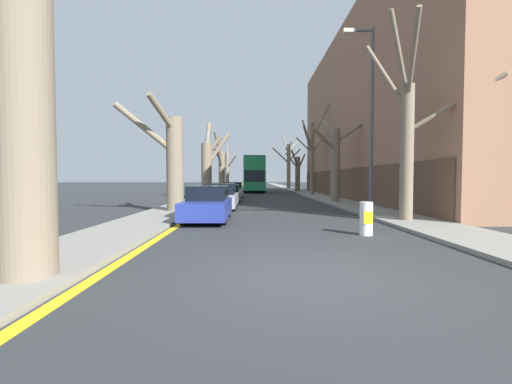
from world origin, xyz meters
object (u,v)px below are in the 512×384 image
(double_decker_bus, at_px, (254,173))
(street_tree_left_1, at_px, (172,158))
(parked_car_1, at_px, (220,197))
(lamp_post, at_px, (370,113))
(street_tree_right_3, at_px, (297,172))
(parked_car_0, at_px, (208,204))
(street_tree_right_4, at_px, (289,164))
(traffic_bollard, at_px, (366,219))
(street_tree_left_0, at_px, (13,44))
(street_tree_left_4, at_px, (227,169))
(street_tree_left_2, at_px, (208,166))
(street_tree_left_3, at_px, (221,168))
(parked_car_2, at_px, (227,194))
(street_tree_right_2, at_px, (312,155))
(parked_car_3, at_px, (232,190))
(street_tree_right_0, at_px, (408,135))
(street_tree_right_1, at_px, (335,160))

(double_decker_bus, bearing_deg, street_tree_left_1, -98.95)
(parked_car_1, relative_size, lamp_post, 0.52)
(street_tree_right_3, height_order, parked_car_0, street_tree_right_3)
(street_tree_right_4, relative_size, double_decker_bus, 0.72)
(traffic_bollard, bearing_deg, parked_car_0, 145.09)
(street_tree_left_0, xyz_separation_m, street_tree_left_4, (-0.03, 47.27, -0.74))
(street_tree_left_2, relative_size, traffic_bollard, 6.63)
(parked_car_1, bearing_deg, street_tree_left_1, -135.33)
(street_tree_right_4, bearing_deg, lamp_post, -90.82)
(double_decker_bus, height_order, parked_car_0, double_decker_bus)
(street_tree_left_2, relative_size, street_tree_left_3, 0.95)
(street_tree_right_4, height_order, lamp_post, street_tree_right_4)
(street_tree_left_3, bearing_deg, parked_car_2, -83.03)
(street_tree_right_2, distance_m, traffic_bollard, 24.44)
(street_tree_right_2, bearing_deg, street_tree_left_0, -108.89)
(street_tree_right_2, xyz_separation_m, parked_car_0, (-7.82, -20.35, -3.44))
(parked_car_3, xyz_separation_m, lamp_post, (7.11, -16.00, 4.03))
(traffic_bollard, bearing_deg, street_tree_left_4, 99.77)
(parked_car_2, bearing_deg, double_decker_bus, 83.88)
(street_tree_right_2, distance_m, parked_car_0, 22.07)
(street_tree_left_1, bearing_deg, traffic_bollard, -42.83)
(street_tree_left_1, distance_m, street_tree_left_4, 35.64)
(street_tree_left_4, xyz_separation_m, traffic_bollard, (7.33, -42.58, -2.64))
(parked_car_3, bearing_deg, street_tree_right_0, -66.83)
(street_tree_left_1, height_order, street_tree_right_0, street_tree_right_0)
(street_tree_left_4, xyz_separation_m, street_tree_right_0, (9.88, -39.73, 0.24))
(street_tree_left_3, xyz_separation_m, street_tree_right_3, (9.65, 3.97, -0.37))
(street_tree_right_1, relative_size, traffic_bollard, 6.66)
(street_tree_right_0, bearing_deg, street_tree_right_4, 90.21)
(lamp_post, bearing_deg, parked_car_3, 113.95)
(street_tree_right_2, xyz_separation_m, double_decker_bus, (-5.73, 10.18, -1.64))
(street_tree_left_4, bearing_deg, parked_car_1, -86.50)
(street_tree_left_3, relative_size, street_tree_right_1, 1.05)
(parked_car_3, relative_size, traffic_bollard, 4.40)
(street_tree_left_3, relative_size, parked_car_3, 1.59)
(street_tree_right_2, distance_m, lamp_post, 18.93)
(parked_car_2, bearing_deg, street_tree_right_2, 49.94)
(street_tree_left_4, distance_m, double_decker_bus, 9.35)
(lamp_post, bearing_deg, double_decker_bus, 99.79)
(street_tree_right_3, distance_m, parked_car_0, 31.79)
(parked_car_2, bearing_deg, street_tree_left_2, 115.40)
(street_tree_left_2, distance_m, double_decker_bus, 15.85)
(street_tree_right_2, xyz_separation_m, lamp_post, (-0.71, -18.91, 0.58))
(street_tree_left_2, xyz_separation_m, street_tree_left_3, (0.05, 11.59, 0.19))
(street_tree_left_4, bearing_deg, street_tree_right_0, -76.04)
(street_tree_left_3, bearing_deg, street_tree_right_0, -70.57)
(street_tree_left_2, height_order, street_tree_right_4, street_tree_right_4)
(street_tree_right_1, relative_size, parked_car_0, 1.59)
(street_tree_left_1, distance_m, street_tree_left_3, 23.55)
(street_tree_left_4, distance_m, street_tree_right_2, 21.02)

